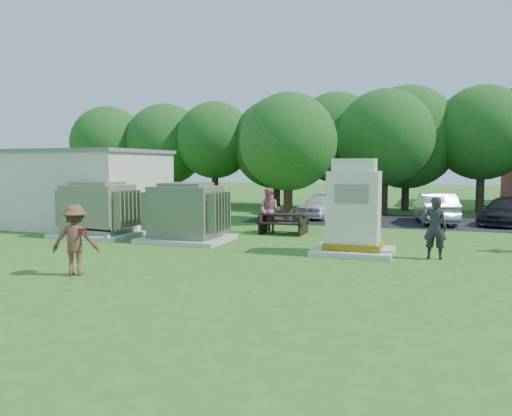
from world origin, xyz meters
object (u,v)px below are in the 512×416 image
at_px(person_by_generator, 435,228).
at_px(person_at_picnic, 270,210).
at_px(car_dark, 505,212).
at_px(picnic_table, 284,221).
at_px(batter, 75,240).
at_px(transformer_left, 99,211).
at_px(generator_cabinet, 354,212).
at_px(car_silver_a, 435,208).
at_px(car_white, 324,205).
at_px(transformer_right, 186,214).

distance_m(person_by_generator, person_at_picnic, 7.15).
bearing_deg(car_dark, person_at_picnic, -126.96).
xyz_separation_m(picnic_table, batter, (-2.81, -8.77, 0.38)).
bearing_deg(transformer_left, generator_cabinet, -3.64).
bearing_deg(batter, car_silver_a, -143.03).
distance_m(generator_cabinet, car_dark, 11.10).
distance_m(car_silver_a, car_dark, 3.04).
height_order(car_white, car_dark, car_white).
bearing_deg(car_white, person_by_generator, -47.36).
bearing_deg(generator_cabinet, transformer_right, 174.12).
xyz_separation_m(person_at_picnic, car_dark, (9.24, 6.06, -0.30)).
bearing_deg(transformer_left, person_at_picnic, 26.95).
relative_size(generator_cabinet, car_silver_a, 0.68).
relative_size(picnic_table, person_by_generator, 1.02).
xyz_separation_m(transformer_left, generator_cabinet, (9.69, -0.62, 0.29)).
bearing_deg(car_dark, car_white, -160.91).
distance_m(transformer_left, person_by_generator, 12.03).
relative_size(picnic_table, person_at_picnic, 1.02).
distance_m(picnic_table, batter, 9.22).
xyz_separation_m(picnic_table, car_white, (0.34, 6.18, 0.16)).
xyz_separation_m(transformer_right, car_dark, (11.41, 9.04, -0.37)).
bearing_deg(picnic_table, person_by_generator, -33.19).
bearing_deg(person_by_generator, person_at_picnic, -23.25).
relative_size(transformer_right, generator_cabinet, 1.04).
height_order(transformer_right, car_dark, transformer_right).
bearing_deg(car_dark, person_by_generator, -87.88).
relative_size(transformer_right, person_at_picnic, 1.67).
height_order(transformer_left, person_by_generator, transformer_left).
relative_size(picnic_table, car_silver_a, 0.43).
bearing_deg(person_at_picnic, car_white, 84.27).
bearing_deg(transformer_left, person_by_generator, -3.22).
height_order(picnic_table, car_white, car_white).
distance_m(transformer_right, batter, 5.80).
bearing_deg(car_white, transformer_right, -94.05).
bearing_deg(person_by_generator, batter, 39.00).
relative_size(transformer_left, car_white, 0.79).
bearing_deg(car_white, generator_cabinet, -58.85).
xyz_separation_m(transformer_right, picnic_table, (2.75, 2.97, -0.48)).
relative_size(car_white, car_silver_a, 0.90).
bearing_deg(transformer_right, transformer_left, 180.00).
relative_size(transformer_left, person_at_picnic, 1.67).
bearing_deg(transformer_right, person_by_generator, -4.64).
relative_size(batter, person_by_generator, 0.97).
relative_size(picnic_table, car_white, 0.48).
height_order(transformer_left, car_white, transformer_left).
bearing_deg(car_silver_a, batter, 50.73).
bearing_deg(generator_cabinet, car_dark, 60.69).
xyz_separation_m(transformer_right, car_silver_a, (8.40, 8.62, -0.27)).
relative_size(car_white, car_dark, 0.92).
bearing_deg(batter, transformer_left, -80.53).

